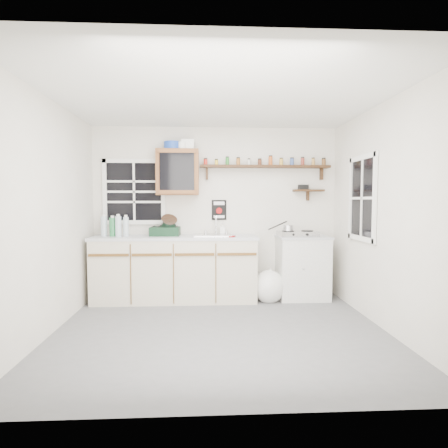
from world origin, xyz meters
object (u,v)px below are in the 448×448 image
Objects in this scene: spice_shelf at (266,166)px; hotplate at (298,234)px; dish_rack at (166,229)px; right_cabinet at (302,267)px; upper_cabinet at (178,172)px; main_cabinet at (175,268)px.

spice_shelf reaches higher than hotplate.
right_cabinet is at bearing 0.51° from dish_rack.
spice_shelf is at bearing 3.08° from upper_cabinet.
right_cabinet is at bearing 0.79° from main_cabinet.
spice_shelf is (-0.52, 0.19, 1.47)m from right_cabinet.
main_cabinet is 1.99m from spice_shelf.
right_cabinet is 1.57× the size of hotplate.
spice_shelf reaches higher than right_cabinet.
hotplate is at bearing -25.45° from spice_shelf.
main_cabinet is at bearing 175.50° from hotplate.
dish_rack is at bearing 173.27° from hotplate.
upper_cabinet reaches higher than main_cabinet.
upper_cabinet reaches higher than hotplate.
main_cabinet reaches higher than right_cabinet.
dish_rack reaches higher than right_cabinet.
hotplate is at bearing -165.77° from right_cabinet.
dish_rack is at bearing -174.49° from spice_shelf.
upper_cabinet is (-1.80, 0.12, 1.37)m from right_cabinet.
main_cabinet is 3.55× the size of upper_cabinet.
dish_rack is 0.73× the size of hotplate.
right_cabinet is 0.48× the size of spice_shelf.
dish_rack reaches higher than main_cabinet.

